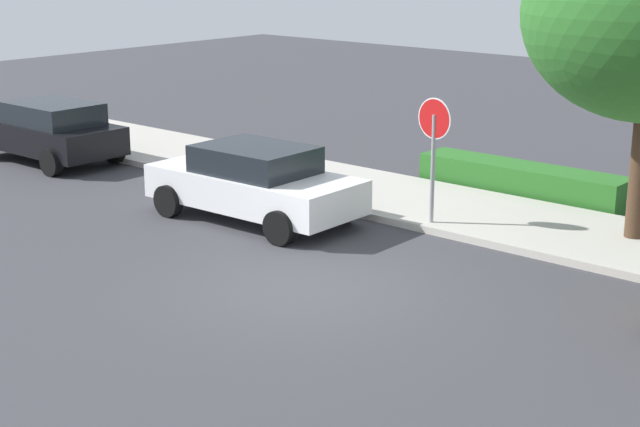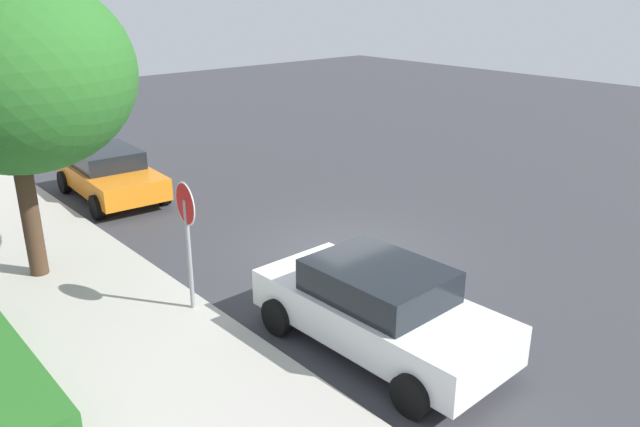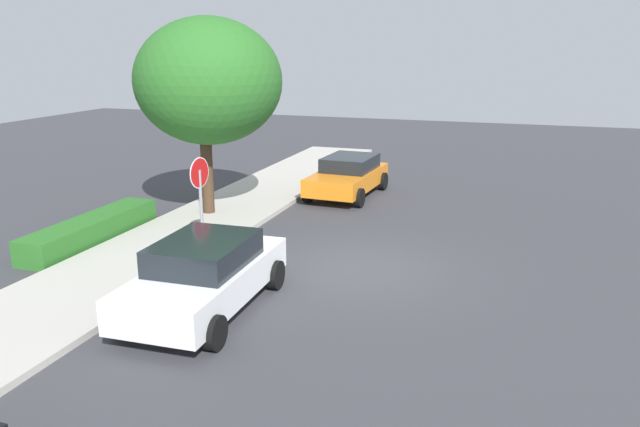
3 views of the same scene
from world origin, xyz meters
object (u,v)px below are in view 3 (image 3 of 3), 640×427
parked_car_white (205,274)px  stop_sign (200,189)px  street_tree_near_corner (209,82)px  parked_car_orange (348,175)px

parked_car_white → stop_sign: bearing=29.9°
parked_car_white → street_tree_near_corner: 7.78m
parked_car_white → parked_car_orange: 10.31m
parked_car_orange → street_tree_near_corner: size_ratio=0.69×
parked_car_orange → parked_car_white: bearing=-179.8°
parked_car_white → parked_car_orange: size_ratio=1.06×
parked_car_white → street_tree_near_corner: bearing=26.6°
stop_sign → parked_car_orange: size_ratio=0.61×
stop_sign → parked_car_white: bearing=-150.1°
parked_car_orange → street_tree_near_corner: street_tree_near_corner is taller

